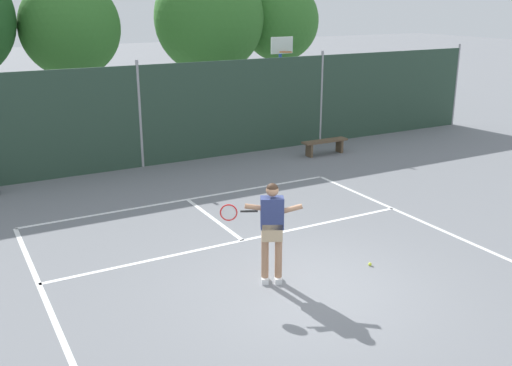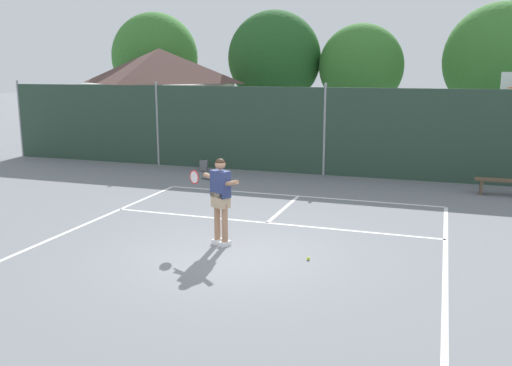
# 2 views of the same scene
# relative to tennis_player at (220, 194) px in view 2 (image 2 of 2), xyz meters

# --- Properties ---
(ground_plane) EXTENTS (120.00, 120.00, 0.00)m
(ground_plane) POSITION_rel_tennis_player_xyz_m (0.43, -0.57, -1.11)
(ground_plane) COLOR slate
(court_markings) EXTENTS (8.30, 11.10, 0.01)m
(court_markings) POSITION_rel_tennis_player_xyz_m (0.43, 0.08, -1.11)
(court_markings) COLOR white
(court_markings) RESTS_ON ground
(chainlink_fence) EXTENTS (26.09, 0.09, 3.19)m
(chainlink_fence) POSITION_rel_tennis_player_xyz_m (0.43, 8.43, 0.41)
(chainlink_fence) COLOR #284233
(chainlink_fence) RESTS_ON ground
(clubhouse_building) EXTENTS (6.08, 5.36, 4.59)m
(clubhouse_building) POSITION_rel_tennis_player_xyz_m (-8.51, 13.22, 1.26)
(clubhouse_building) COLOR silver
(clubhouse_building) RESTS_ON ground
(treeline_backdrop) EXTENTS (25.25, 4.52, 6.62)m
(treeline_backdrop) POSITION_rel_tennis_player_xyz_m (-0.22, 16.79, 2.93)
(treeline_backdrop) COLOR brown
(treeline_backdrop) RESTS_ON ground
(tennis_player) EXTENTS (1.35, 0.61, 1.85)m
(tennis_player) POSITION_rel_tennis_player_xyz_m (0.00, 0.00, 0.00)
(tennis_player) COLOR silver
(tennis_player) RESTS_ON ground
(tennis_ball) EXTENTS (0.07, 0.07, 0.07)m
(tennis_ball) POSITION_rel_tennis_player_xyz_m (1.99, -0.34, -1.08)
(tennis_ball) COLOR #CCE033
(tennis_ball) RESTS_ON ground
(backpack_grey) EXTENTS (0.32, 0.29, 0.46)m
(backpack_grey) POSITION_rel_tennis_player_xyz_m (-3.83, 7.68, -0.92)
(backpack_grey) COLOR slate
(backpack_grey) RESTS_ON ground
(courtside_bench) EXTENTS (1.60, 0.36, 0.48)m
(courtside_bench) POSITION_rel_tennis_player_xyz_m (6.10, 6.97, -0.75)
(courtside_bench) COLOR brown
(courtside_bench) RESTS_ON ground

